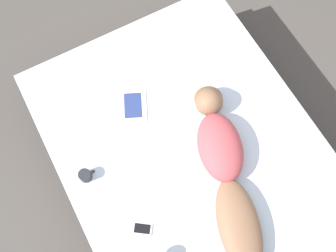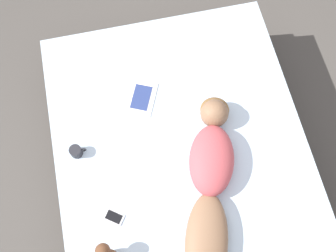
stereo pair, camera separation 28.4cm
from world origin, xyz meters
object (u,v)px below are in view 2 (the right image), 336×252
object	(u,v)px
person	(210,180)
cell_phone	(114,217)
open_magazine	(129,95)
coffee_mug	(76,151)

from	to	relation	value
person	cell_phone	xyz separation A→B (m)	(-0.69, -0.09, -0.09)
open_magazine	coffee_mug	xyz separation A→B (m)	(-0.44, -0.37, 0.04)
coffee_mug	cell_phone	world-z (taller)	coffee_mug
person	cell_phone	size ratio (longest dim) A/B	8.87
open_magazine	cell_phone	xyz separation A→B (m)	(-0.26, -0.88, 0.00)
person	coffee_mug	world-z (taller)	person
person	cell_phone	world-z (taller)	person
open_magazine	cell_phone	distance (m)	0.91
open_magazine	coffee_mug	distance (m)	0.58
person	coffee_mug	distance (m)	0.97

